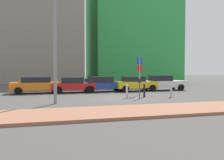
% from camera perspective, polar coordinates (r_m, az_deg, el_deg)
% --- Properties ---
extents(ground_plane, '(120.00, 120.00, 0.00)m').
position_cam_1_polar(ground_plane, '(18.23, 2.23, -4.26)').
color(ground_plane, '#4C4947').
extents(sidewalk_brick, '(40.00, 3.35, 0.14)m').
position_cam_1_polar(sidewalk_brick, '(12.84, 10.20, -6.90)').
color(sidewalk_brick, '#9E664C').
rests_on(sidewalk_brick, ground).
extents(parked_car_orange, '(4.58, 2.15, 1.45)m').
position_cam_1_polar(parked_car_orange, '(22.96, -17.02, -1.01)').
color(parked_car_orange, orange).
rests_on(parked_car_orange, ground).
extents(parked_car_red, '(3.96, 2.00, 1.39)m').
position_cam_1_polar(parked_car_red, '(22.90, -9.12, -1.05)').
color(parked_car_red, red).
rests_on(parked_car_red, ground).
extents(parked_car_blue, '(4.45, 2.09, 1.46)m').
position_cam_1_polar(parked_car_blue, '(23.46, -2.10, -0.88)').
color(parked_car_blue, '#1E389E').
rests_on(parked_car_blue, ground).
extents(parked_car_yellow, '(4.22, 2.21, 1.43)m').
position_cam_1_polar(parked_car_yellow, '(24.16, 5.35, -0.80)').
color(parked_car_yellow, gold).
rests_on(parked_car_yellow, ground).
extents(parked_car_white, '(4.52, 2.16, 1.51)m').
position_cam_1_polar(parked_car_white, '(25.57, 11.66, -0.59)').
color(parked_car_white, white).
rests_on(parked_car_white, ground).
extents(parking_sign_post, '(0.58, 0.20, 3.13)m').
position_cam_1_polar(parking_sign_post, '(20.38, 6.42, 2.01)').
color(parking_sign_post, gray).
rests_on(parking_sign_post, ground).
extents(parking_meter, '(0.18, 0.14, 1.47)m').
position_cam_1_polar(parking_meter, '(17.84, 6.41, -1.37)').
color(parking_meter, '#4C4C51').
rests_on(parking_meter, ground).
extents(street_lamp, '(0.70, 0.36, 7.66)m').
position_cam_1_polar(street_lamp, '(15.79, -13.18, 10.84)').
color(street_lamp, gray).
rests_on(street_lamp, ground).
extents(traffic_bollard_near, '(0.17, 0.17, 0.93)m').
position_cam_1_polar(traffic_bollard_near, '(19.31, 13.57, -2.56)').
color(traffic_bollard_near, '#B7B7BC').
rests_on(traffic_bollard_near, ground).
extents(traffic_bollard_mid, '(0.16, 0.16, 1.02)m').
position_cam_1_polar(traffic_bollard_mid, '(18.27, 3.49, -2.64)').
color(traffic_bollard_mid, '#B7B7BC').
rests_on(traffic_bollard_mid, ground).
extents(traffic_bollard_far, '(0.15, 0.15, 1.00)m').
position_cam_1_polar(traffic_bollard_far, '(19.07, 7.51, -2.46)').
color(traffic_bollard_far, black).
rests_on(traffic_bollard_far, ground).
extents(building_colorful_midrise, '(16.84, 12.58, 25.93)m').
position_cam_1_polar(building_colorful_midrise, '(51.76, 4.62, 14.64)').
color(building_colorful_midrise, green).
rests_on(building_colorful_midrise, ground).
extents(building_under_construction, '(13.12, 12.71, 18.36)m').
position_cam_1_polar(building_under_construction, '(44.48, -16.28, 11.57)').
color(building_under_construction, gray).
rests_on(building_under_construction, ground).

